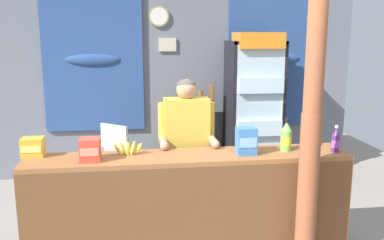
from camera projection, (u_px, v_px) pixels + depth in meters
The scene contains 14 objects.
ground_plane at pixel (186, 224), 4.43m from camera, with size 7.39×7.39×0.00m, color gray.
back_wall_curtained at pixel (173, 72), 5.84m from camera, with size 5.21×0.22×2.83m.
stall_counter at pixel (191, 202), 3.57m from camera, with size 2.78×0.45×0.96m.
timber_post at pixel (312, 121), 3.26m from camera, with size 0.19×0.16×2.75m.
drink_fridge at pixel (254, 102), 5.53m from camera, with size 0.69×0.67×2.01m.
bottle_shelf_rack at pixel (196, 131), 5.70m from camera, with size 0.48×0.28×1.31m.
plastic_lawn_chair at pixel (108, 155), 5.21m from camera, with size 0.62×0.62×0.86m.
shopkeeper at pixel (187, 139), 4.01m from camera, with size 0.54×0.42×1.57m.
soda_bottle_lime_soda at pixel (286, 137), 3.70m from camera, with size 0.10×0.10×0.29m.
soda_bottle_grape_soda at pixel (336, 141), 3.66m from camera, with size 0.07×0.07×0.24m.
snack_box_choco_powder at pixel (33, 147), 3.53m from camera, with size 0.18×0.16×0.16m.
snack_box_crackers at pixel (90, 150), 3.39m from camera, with size 0.16×0.15×0.19m.
snack_box_biscuit at pixel (246, 141), 3.58m from camera, with size 0.17×0.14×0.24m.
banana_bunch at pixel (128, 148), 3.58m from camera, with size 0.27×0.07×0.16m.
Camera 1 is at (-0.49, -2.94, 1.99)m, focal length 38.95 mm.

